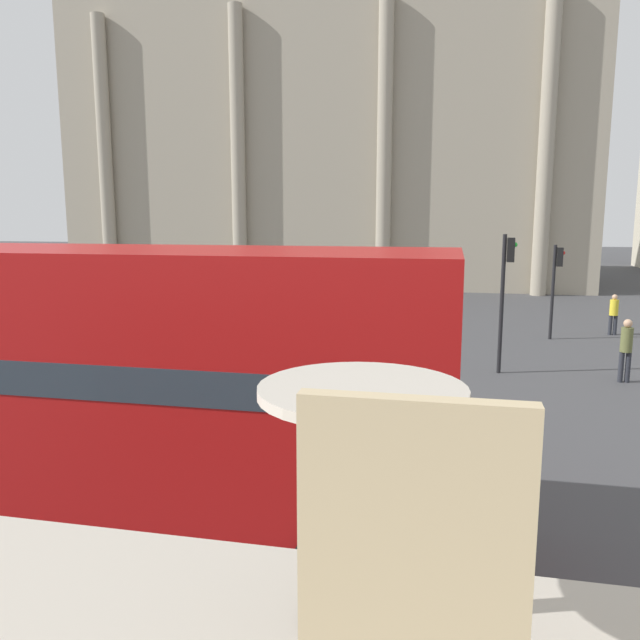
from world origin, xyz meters
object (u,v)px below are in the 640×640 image
object	(u,v)px
cafe_dining_table	(362,451)
cafe_chair_0	(414,579)
plaza_building_left	(333,135)
traffic_light_far	(556,278)
double_decker_bus	(62,374)
traffic_light_near	(187,316)
pedestrian_yellow	(614,312)
pedestrian_grey	(267,294)
pedestrian_olive	(626,346)
traffic_light_mid	(505,284)

from	to	relation	value
cafe_dining_table	cafe_chair_0	distance (m)	0.61
plaza_building_left	traffic_light_far	xyz separation A→B (m)	(12.63, -21.50, -8.11)
double_decker_bus	traffic_light_near	xyz separation A→B (m)	(-0.06, 4.64, 0.14)
cafe_chair_0	pedestrian_yellow	world-z (taller)	cafe_chair_0
plaza_building_left	traffic_light_far	bearing A→B (deg)	-59.56
cafe_dining_table	pedestrian_grey	size ratio (longest dim) A/B	0.44
pedestrian_olive	pedestrian_yellow	world-z (taller)	pedestrian_olive
traffic_light_far	plaza_building_left	bearing A→B (deg)	120.44
double_decker_bus	cafe_dining_table	xyz separation A→B (m)	(5.34, -6.24, 1.63)
cafe_chair_0	traffic_light_far	distance (m)	23.85
traffic_light_near	traffic_light_mid	size ratio (longest dim) A/B	0.91
plaza_building_left	pedestrian_olive	bearing A→B (deg)	-63.73
cafe_dining_table	cafe_chair_0	world-z (taller)	cafe_chair_0
double_decker_bus	cafe_dining_table	distance (m)	8.37
plaza_building_left	traffic_light_far	distance (m)	26.22
double_decker_bus	cafe_chair_0	xyz separation A→B (m)	(5.53, -6.82, 1.61)
traffic_light_mid	pedestrian_yellow	xyz separation A→B (m)	(4.73, 7.18, -1.75)
pedestrian_grey	plaza_building_left	bearing A→B (deg)	11.01
traffic_light_near	pedestrian_grey	distance (m)	16.10
plaza_building_left	pedestrian_yellow	distance (m)	26.88
pedestrian_olive	cafe_dining_table	bearing A→B (deg)	169.36
plaza_building_left	traffic_light_mid	size ratio (longest dim) A/B	8.56
double_decker_bus	plaza_building_left	world-z (taller)	plaza_building_left
traffic_light_mid	traffic_light_far	bearing A→B (deg)	68.44
cafe_dining_table	plaza_building_left	distance (m)	45.67
cafe_dining_table	pedestrian_olive	bearing A→B (deg)	73.10
double_decker_bus	pedestrian_grey	distance (m)	20.66
plaza_building_left	traffic_light_near	size ratio (longest dim) A/B	9.36
cafe_chair_0	plaza_building_left	distance (m)	46.28
traffic_light_near	traffic_light_mid	xyz separation A→B (m)	(7.18, 6.24, 0.21)
pedestrian_yellow	traffic_light_near	bearing A→B (deg)	169.86
plaza_building_left	pedestrian_grey	world-z (taller)	plaza_building_left
cafe_dining_table	cafe_chair_0	xyz separation A→B (m)	(0.19, -0.58, -0.02)
cafe_chair_0	plaza_building_left	world-z (taller)	plaza_building_left
traffic_light_mid	traffic_light_far	world-z (taller)	traffic_light_mid
traffic_light_near	traffic_light_far	size ratio (longest dim) A/B	1.05
traffic_light_near	pedestrian_olive	xyz separation A→B (m)	(10.48, 5.86, -1.42)
pedestrian_yellow	cafe_dining_table	bearing A→B (deg)	-163.55
pedestrian_olive	double_decker_bus	bearing A→B (deg)	141.47
traffic_light_far	pedestrian_olive	bearing A→B (deg)	-80.61
traffic_light_near	traffic_light_far	distance (m)	15.29
plaza_building_left	pedestrian_yellow	size ratio (longest dim) A/B	21.90
traffic_light_mid	traffic_light_far	distance (m)	6.22
cafe_chair_0	traffic_light_far	bearing A→B (deg)	80.83
traffic_light_far	pedestrian_grey	bearing A→B (deg)	163.24
pedestrian_grey	traffic_light_far	bearing A→B (deg)	-96.45
cafe_chair_0	pedestrian_olive	world-z (taller)	cafe_chair_0
cafe_dining_table	traffic_light_far	size ratio (longest dim) A/B	0.20
cafe_dining_table	pedestrian_grey	xyz separation A→B (m)	(-8.35, 26.63, -3.00)
pedestrian_olive	cafe_chair_0	bearing A→B (deg)	170.47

